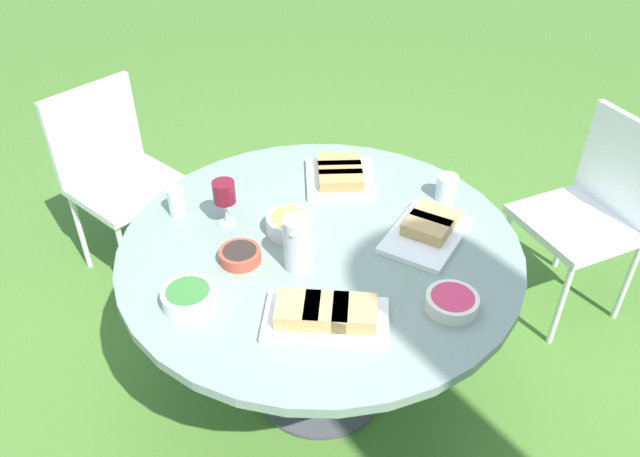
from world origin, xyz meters
TOP-DOWN VIEW (x-y plane):
  - ground_plane at (0.00, 0.00)m, footprint 40.00×40.00m
  - dining_table at (0.00, 0.00)m, footprint 1.34×1.34m
  - chair_near_right at (-0.86, 0.93)m, footprint 0.61×0.61m
  - chair_far_back at (-0.48, -1.15)m, footprint 0.57×0.56m
  - water_pitcher at (0.13, -0.03)m, footprint 0.10×0.10m
  - wine_glass at (0.00, -0.34)m, footprint 0.08×0.08m
  - platter_bread_main at (0.34, 0.13)m, footprint 0.28×0.39m
  - platter_charcuterie at (-0.39, -0.05)m, footprint 0.36×0.34m
  - platter_sandwich_side at (-0.16, 0.33)m, footprint 0.36×0.28m
  - bowl_fries at (-0.03, -0.12)m, footprint 0.16×0.16m
  - bowl_salad at (0.40, -0.27)m, footprint 0.16×0.16m
  - bowl_olives at (0.17, -0.21)m, footprint 0.13×0.13m
  - bowl_dip_red at (0.17, 0.46)m, footprint 0.16×0.16m
  - cup_water_near at (-0.40, 0.35)m, footprint 0.08×0.08m
  - cup_water_far at (0.00, -0.53)m, footprint 0.06×0.06m

SIDE VIEW (x-z plane):
  - ground_plane at x=0.00m, z-range 0.00..0.00m
  - chair_near_right at x=-0.86m, z-range 0.08..0.97m
  - chair_far_back at x=-0.48m, z-range 0.08..0.97m
  - dining_table at x=0.00m, z-range 0.26..1.00m
  - bowl_olives at x=0.17m, z-range 0.73..0.78m
  - bowl_dip_red at x=0.17m, z-range 0.73..0.78m
  - platter_sandwich_side at x=-0.16m, z-range 0.73..0.79m
  - platter_charcuterie at x=-0.39m, z-range 0.73..0.79m
  - bowl_salad at x=0.40m, z-range 0.73..0.79m
  - platter_bread_main at x=0.34m, z-range 0.73..0.80m
  - bowl_fries at x=-0.03m, z-range 0.74..0.80m
  - cup_water_near at x=-0.40m, z-range 0.73..0.83m
  - cup_water_far at x=0.00m, z-range 0.73..0.83m
  - water_pitcher at x=0.13m, z-range 0.73..0.91m
  - wine_glass at x=0.00m, z-range 0.77..0.94m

